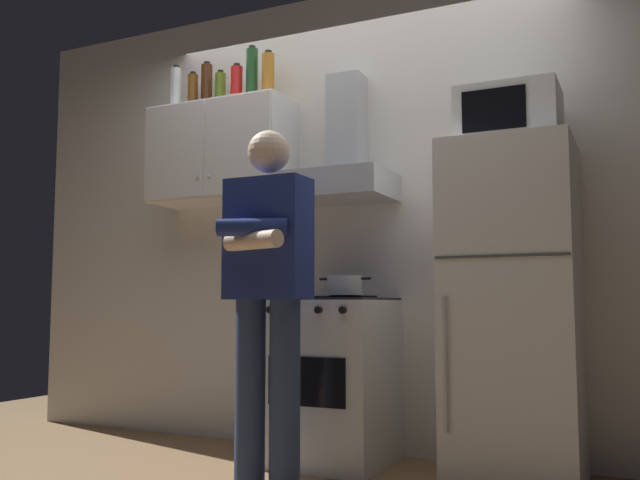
% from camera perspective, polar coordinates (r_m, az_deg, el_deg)
% --- Properties ---
extents(ground_plane, '(7.00, 7.00, 0.00)m').
position_cam_1_polar(ground_plane, '(3.55, 0.00, -18.84)').
color(ground_plane, olive).
extents(back_wall_tiled, '(4.80, 0.10, 2.70)m').
position_cam_1_polar(back_wall_tiled, '(4.03, 3.64, 2.12)').
color(back_wall_tiled, silver).
rests_on(back_wall_tiled, ground_plane).
extents(upper_cabinet, '(0.90, 0.37, 0.60)m').
position_cam_1_polar(upper_cabinet, '(4.29, -8.22, 7.12)').
color(upper_cabinet, white).
extents(stove_oven, '(0.60, 0.62, 0.87)m').
position_cam_1_polar(stove_oven, '(3.72, 0.96, -11.44)').
color(stove_oven, white).
rests_on(stove_oven, ground_plane).
extents(range_hood, '(0.60, 0.44, 0.75)m').
position_cam_1_polar(range_hood, '(3.89, 1.71, 6.08)').
color(range_hood, '#B7BABF').
extents(refrigerator, '(0.60, 0.62, 1.60)m').
position_cam_1_polar(refrigerator, '(3.42, 15.71, -5.61)').
color(refrigerator, white).
rests_on(refrigerator, ground_plane).
extents(microwave, '(0.48, 0.37, 0.28)m').
position_cam_1_polar(microwave, '(3.55, 15.37, 9.73)').
color(microwave, silver).
rests_on(microwave, refrigerator).
extents(person_standing, '(0.38, 0.33, 1.64)m').
position_cam_1_polar(person_standing, '(3.18, -4.39, -4.01)').
color(person_standing, navy).
rests_on(person_standing, ground_plane).
extents(cooking_pot, '(0.28, 0.18, 0.10)m').
position_cam_1_polar(cooking_pot, '(3.54, 2.08, -3.78)').
color(cooking_pot, '#B7BABF').
rests_on(cooking_pot, stove_oven).
extents(bottle_liquor_amber, '(0.07, 0.07, 0.29)m').
position_cam_1_polar(bottle_liquor_amber, '(4.24, -4.32, 13.41)').
color(bottle_liquor_amber, '#B7721E').
rests_on(bottle_liquor_amber, upper_cabinet).
extents(bottle_wine_green, '(0.07, 0.07, 0.34)m').
position_cam_1_polar(bottle_wine_green, '(4.31, -5.66, 13.46)').
color(bottle_wine_green, '#19471E').
rests_on(bottle_wine_green, upper_cabinet).
extents(bottle_olive_oil, '(0.07, 0.07, 0.23)m').
position_cam_1_polar(bottle_olive_oil, '(4.42, -8.25, 12.23)').
color(bottle_olive_oil, '#4C6B19').
rests_on(bottle_olive_oil, upper_cabinet).
extents(bottle_rum_dark, '(0.07, 0.07, 0.31)m').
position_cam_1_polar(bottle_rum_dark, '(4.52, -9.37, 12.39)').
color(bottle_rum_dark, '#47230F').
rests_on(bottle_rum_dark, upper_cabinet).
extents(bottle_beer_brown, '(0.07, 0.07, 0.25)m').
position_cam_1_polar(bottle_beer_brown, '(4.55, -10.50, 11.91)').
color(bottle_beer_brown, brown).
rests_on(bottle_beer_brown, upper_cabinet).
extents(bottle_vodka_clear, '(0.06, 0.06, 0.29)m').
position_cam_1_polar(bottle_vodka_clear, '(4.57, -11.85, 12.12)').
color(bottle_vodka_clear, silver).
rests_on(bottle_vodka_clear, upper_cabinet).
extents(bottle_soda_red, '(0.07, 0.07, 0.24)m').
position_cam_1_polar(bottle_soda_red, '(4.34, -6.92, 12.66)').
color(bottle_soda_red, red).
rests_on(bottle_soda_red, upper_cabinet).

